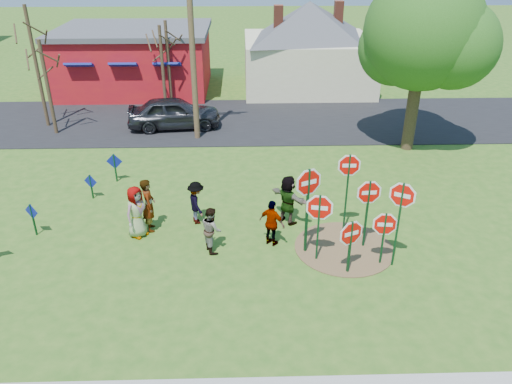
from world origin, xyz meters
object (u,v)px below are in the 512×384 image
stop_sign_b (348,174)px  stop_sign_d (368,198)px  person_b (149,205)px  utility_pole (192,44)px  person_a (137,212)px  leafy_tree (426,37)px  stop_sign_c (401,206)px  suv (174,113)px  stop_sign_a (319,213)px

stop_sign_b → stop_sign_d: 1.09m
person_b → utility_pole: size_ratio=0.22×
stop_sign_b → stop_sign_d: stop_sign_b is taller
stop_sign_b → person_a: stop_sign_b is taller
person_a → utility_pole: utility_pole is taller
leafy_tree → stop_sign_c: bearing=-109.8°
stop_sign_b → suv: bearing=126.2°
stop_sign_b → person_b: 6.72m
stop_sign_c → person_b: 8.17m
stop_sign_c → suv: size_ratio=0.63×
stop_sign_d → leafy_tree: (4.04, 8.27, 3.33)m
stop_sign_b → person_a: 7.06m
stop_sign_b → stop_sign_d: (0.49, -0.89, -0.41)m
stop_sign_c → person_a: size_ratio=1.62×
stop_sign_d → suv: size_ratio=0.53×
suv → stop_sign_c: bearing=-152.6°
stop_sign_c → stop_sign_d: stop_sign_c is taller
suv → utility_pole: utility_pole is taller
stop_sign_c → leafy_tree: bearing=99.6°
stop_sign_a → stop_sign_d: bearing=34.1°
stop_sign_c → suv: 14.85m
utility_pole → leafy_tree: size_ratio=1.10×
stop_sign_c → person_a: bearing=-163.9°
stop_sign_b → utility_pole: size_ratio=0.34×
person_a → utility_pole: bearing=28.5°
suv → stop_sign_a: bearing=-160.1°
stop_sign_c → leafy_tree: 10.37m
stop_sign_c → person_b: (-7.76, 2.30, -1.13)m
stop_sign_d → person_a: stop_sign_d is taller
utility_pole → stop_sign_c: bearing=-58.0°
stop_sign_a → leafy_tree: bearing=68.9°
person_b → suv: bearing=-9.7°
person_b → stop_sign_b: bearing=-104.6°
utility_pole → stop_sign_b: bearing=-57.8°
stop_sign_b → suv: 12.61m
stop_sign_b → utility_pole: bearing=124.8°
suv → utility_pole: (1.27, -1.48, 3.77)m
stop_sign_a → stop_sign_b: 2.02m
stop_sign_b → person_b: bearing=179.5°
stop_sign_a → stop_sign_b: (1.14, 1.58, 0.54)m
stop_sign_a → stop_sign_c: (2.30, -0.37, 0.43)m
stop_sign_b → stop_sign_d: bearing=-58.8°
stop_sign_c → suv: stop_sign_c is taller
stop_sign_b → leafy_tree: 9.13m
person_b → utility_pole: bearing=-17.8°
stop_sign_b → stop_sign_c: 2.27m
person_a → suv: size_ratio=0.39×
leafy_tree → person_b: bearing=-147.7°
utility_pole → leafy_tree: utility_pole is taller
stop_sign_b → suv: stop_sign_b is taller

